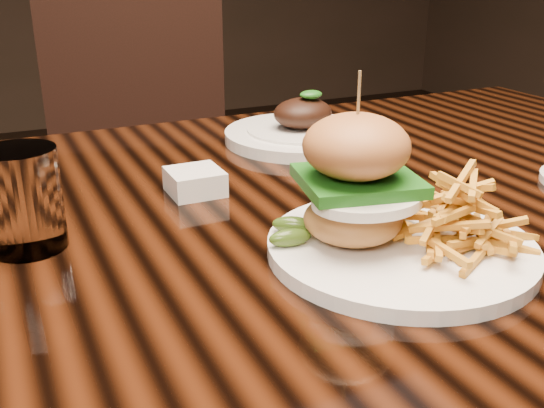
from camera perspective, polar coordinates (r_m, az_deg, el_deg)
name	(u,v)px	position (r m, az deg, el deg)	size (l,w,h in m)	color
dining_table	(254,269)	(0.78, -1.60, -5.85)	(1.60, 0.90, 0.75)	black
burger_plate	(400,210)	(0.63, 11.41, -0.50)	(0.27, 0.27, 0.18)	silver
ramekin	(195,182)	(0.80, -6.92, 2.00)	(0.07, 0.07, 0.03)	silver
water_tumbler	(23,200)	(0.68, -21.44, 0.38)	(0.08, 0.08, 0.10)	white
far_dish	(303,131)	(1.02, 2.75, 6.52)	(0.25, 0.25, 0.08)	silver
chair_far	(146,162)	(1.64, -11.26, 3.69)	(0.52, 0.52, 0.95)	black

